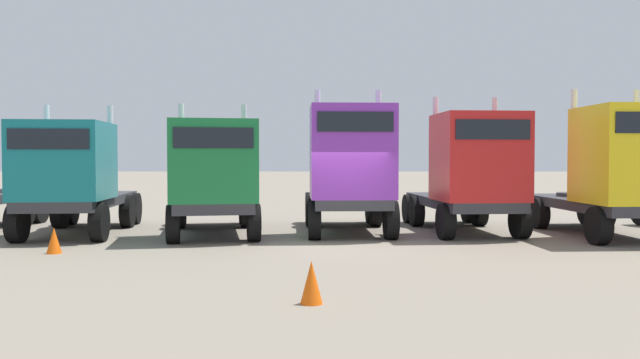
# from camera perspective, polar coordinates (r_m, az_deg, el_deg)

# --- Properties ---
(ground) EXTENTS (200.00, 200.00, 0.00)m
(ground) POSITION_cam_1_polar(r_m,az_deg,el_deg) (16.91, 2.20, -5.98)
(ground) COLOR gray
(semi_truck_teal) EXTENTS (3.11, 6.28, 3.97)m
(semi_truck_teal) POSITION_cam_1_polar(r_m,az_deg,el_deg) (19.94, -21.69, 0.29)
(semi_truck_teal) COLOR #333338
(semi_truck_teal) RESTS_ON ground
(semi_truck_green) EXTENTS (3.57, 6.45, 3.99)m
(semi_truck_green) POSITION_cam_1_polar(r_m,az_deg,el_deg) (18.71, -9.68, 0.29)
(semi_truck_green) COLOR #333338
(semi_truck_green) RESTS_ON ground
(semi_truck_purple) EXTENTS (2.81, 5.97, 4.46)m
(semi_truck_purple) POSITION_cam_1_polar(r_m,az_deg,el_deg) (18.96, 2.71, 0.93)
(semi_truck_purple) COLOR #333338
(semi_truck_purple) RESTS_ON ground
(semi_truck_red) EXTENTS (3.04, 6.10, 4.25)m
(semi_truck_red) POSITION_cam_1_polar(r_m,az_deg,el_deg) (19.58, 13.63, 0.60)
(semi_truck_red) COLOR #333338
(semi_truck_red) RESTS_ON ground
(semi_truck_yellow) EXTENTS (2.88, 6.45, 4.37)m
(semi_truck_yellow) POSITION_cam_1_polar(r_m,az_deg,el_deg) (19.88, 25.38, 0.66)
(semi_truck_yellow) COLOR #333338
(semi_truck_yellow) RESTS_ON ground
(traffic_cone_near) EXTENTS (0.36, 0.36, 0.64)m
(traffic_cone_near) POSITION_cam_1_polar(r_m,az_deg,el_deg) (16.69, -23.04, -5.13)
(traffic_cone_near) COLOR #F2590C
(traffic_cone_near) RESTS_ON ground
(traffic_cone_mid) EXTENTS (0.36, 0.36, 0.69)m
(traffic_cone_mid) POSITION_cam_1_polar(r_m,az_deg,el_deg) (10.10, -0.78, -9.32)
(traffic_cone_mid) COLOR #F2590C
(traffic_cone_mid) RESTS_ON ground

